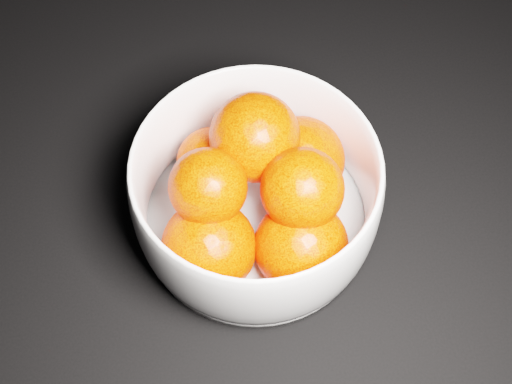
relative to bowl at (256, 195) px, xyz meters
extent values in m
cylinder|color=silver|center=(0.00, 0.00, -0.04)|extent=(0.19, 0.19, 0.01)
sphere|color=#FF3104|center=(0.04, 0.03, 0.00)|extent=(0.08, 0.08, 0.08)
sphere|color=#FF3104|center=(-0.03, 0.04, 0.00)|extent=(0.06, 0.06, 0.06)
sphere|color=#FF3104|center=(-0.04, -0.04, 0.00)|extent=(0.08, 0.08, 0.08)
sphere|color=#FF3104|center=(0.03, -0.05, 0.00)|extent=(0.08, 0.08, 0.08)
sphere|color=#FF3104|center=(0.00, 0.03, 0.04)|extent=(0.07, 0.07, 0.07)
sphere|color=#FF3104|center=(-0.04, -0.01, 0.04)|extent=(0.06, 0.06, 0.06)
sphere|color=#FF3104|center=(0.03, -0.02, 0.04)|extent=(0.07, 0.07, 0.07)
camera|label=1|loc=(-0.04, -0.29, 0.51)|focal=50.00mm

